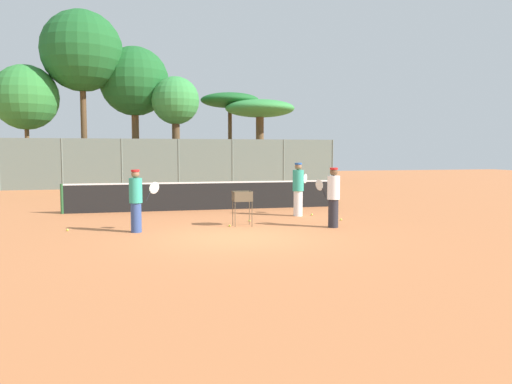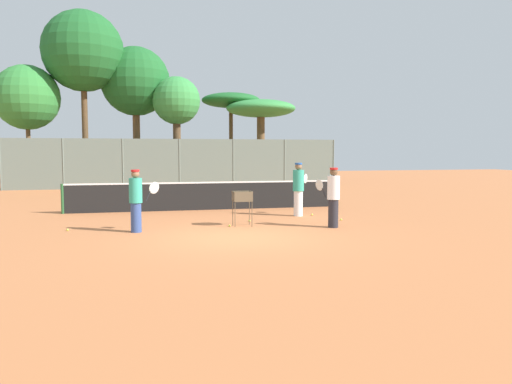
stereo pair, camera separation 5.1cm
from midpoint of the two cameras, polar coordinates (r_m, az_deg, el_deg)
The scene contains 19 objects.
ground_plane at distance 12.95m, azimuth -2.17°, elevation -5.21°, with size 80.00×80.00×0.00m, color #C67242.
tennis_net at distance 18.97m, azimuth -5.89°, elevation -0.37°, with size 10.34×0.10×1.07m.
back_fence at distance 30.81m, azimuth -8.88°, elevation 3.26°, with size 20.15×0.08×2.97m.
tree_0 at distance 34.29m, azimuth -19.33°, elevation 14.91°, with size 5.04×5.04×11.01m.
tree_1 at distance 35.99m, azimuth -3.05°, elevation 10.31°, with size 4.15×4.15×6.34m.
tree_2 at distance 34.98m, azimuth 0.40°, elevation 9.30°, with size 4.80×4.80×5.76m.
tree_3 at distance 34.85m, azimuth -13.76°, elevation 12.10°, with size 4.55×4.55×9.12m.
tree_4 at distance 34.27m, azimuth -24.88°, elevation 9.77°, with size 3.98×3.98×7.51m.
tree_5 at distance 33.30m, azimuth -9.23°, elevation 10.08°, with size 3.09×3.09×7.05m.
player_white_outfit at distance 14.69m, azimuth 8.72°, elevation -0.51°, with size 0.55×0.84×1.75m.
player_red_cap at distance 14.05m, azimuth -13.64°, elevation -0.88°, with size 0.88×0.44×1.72m.
player_yellow_shirt at distance 17.14m, azimuth 4.76°, elevation 0.40°, with size 0.73×0.73×1.83m.
ball_cart at distance 14.82m, azimuth -1.66°, elevation -0.81°, with size 0.56×0.41×1.04m.
tennis_ball_0 at distance 17.41m, azimuth 6.32°, elevation -2.57°, with size 0.07×0.07×0.07m, color #D1E54C.
tennis_ball_1 at distance 14.93m, azimuth -20.83°, elevation -4.07°, with size 0.07×0.07×0.07m, color #D1E54C.
tennis_ball_2 at distance 14.77m, azimuth -3.14°, elevation -3.86°, with size 0.07×0.07×0.07m, color #D1E54C.
tennis_ball_3 at distance 15.78m, azimuth -0.86°, elevation -3.30°, with size 0.07×0.07×0.07m, color #D1E54C.
tennis_ball_4 at distance 16.29m, azimuth 9.60°, elevation -3.11°, with size 0.07×0.07×0.07m, color #D1E54C.
parked_car at distance 33.24m, azimuth -11.00°, elevation 1.92°, with size 4.20×1.70×1.60m.
Camera 1 is at (-2.54, -12.50, 2.23)m, focal length 35.00 mm.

